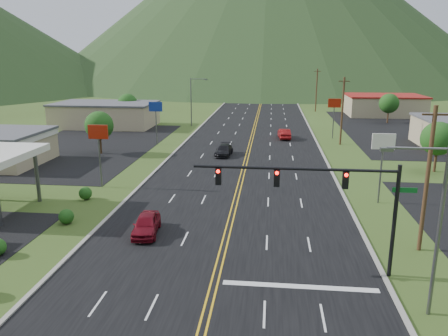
# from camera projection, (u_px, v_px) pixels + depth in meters

# --- Properties ---
(traffic_signal) EXTENTS (13.10, 0.43, 7.00)m
(traffic_signal) POSITION_uv_depth(u_px,v_px,m) (327.00, 190.00, 25.80)
(traffic_signal) COLOR black
(traffic_signal) RESTS_ON ground
(streetlight_east) EXTENTS (3.28, 0.25, 9.00)m
(streetlight_east) POSITION_uv_depth(u_px,v_px,m) (434.00, 221.00, 21.50)
(streetlight_east) COLOR #59595E
(streetlight_east) RESTS_ON ground
(streetlight_west) EXTENTS (3.28, 0.25, 9.00)m
(streetlight_west) POSITION_uv_depth(u_px,v_px,m) (193.00, 99.00, 81.64)
(streetlight_west) COLOR #59595E
(streetlight_west) RESTS_ON ground
(building_west_far) EXTENTS (18.40, 11.40, 4.50)m
(building_west_far) POSITION_uv_depth(u_px,v_px,m) (106.00, 114.00, 82.17)
(building_west_far) COLOR tan
(building_west_far) RESTS_ON ground
(building_east_far) EXTENTS (16.40, 12.40, 4.50)m
(building_east_far) POSITION_uv_depth(u_px,v_px,m) (384.00, 105.00, 97.45)
(building_east_far) COLOR tan
(building_east_far) RESTS_ON ground
(pole_sign_west_a) EXTENTS (2.00, 0.18, 6.40)m
(pole_sign_west_a) POSITION_uv_depth(u_px,v_px,m) (98.00, 138.00, 43.43)
(pole_sign_west_a) COLOR #59595E
(pole_sign_west_a) RESTS_ON ground
(pole_sign_west_b) EXTENTS (2.00, 0.18, 6.40)m
(pole_sign_west_b) POSITION_uv_depth(u_px,v_px,m) (156.00, 111.00, 64.60)
(pole_sign_west_b) COLOR #59595E
(pole_sign_west_b) RESTS_ON ground
(pole_sign_east_a) EXTENTS (2.00, 0.18, 6.40)m
(pole_sign_east_a) POSITION_uv_depth(u_px,v_px,m) (383.00, 149.00, 38.66)
(pole_sign_east_a) COLOR #59595E
(pole_sign_east_a) RESTS_ON ground
(pole_sign_east_b) EXTENTS (2.00, 0.18, 6.40)m
(pole_sign_east_b) POSITION_uv_depth(u_px,v_px,m) (334.00, 107.00, 69.45)
(pole_sign_east_b) COLOR #59595E
(pole_sign_east_b) RESTS_ON ground
(tree_west_a) EXTENTS (3.84, 3.84, 5.82)m
(tree_west_a) POSITION_uv_depth(u_px,v_px,m) (99.00, 125.00, 58.78)
(tree_west_a) COLOR #382314
(tree_west_a) RESTS_ON ground
(tree_west_b) EXTENTS (3.84, 3.84, 5.82)m
(tree_west_b) POSITION_uv_depth(u_px,v_px,m) (128.00, 104.00, 85.29)
(tree_west_b) COLOR #382314
(tree_west_b) RESTS_ON ground
(tree_east_a) EXTENTS (3.84, 3.84, 5.82)m
(tree_east_a) POSITION_uv_depth(u_px,v_px,m) (438.00, 139.00, 49.55)
(tree_east_a) COLOR #382314
(tree_east_a) RESTS_ON ground
(tree_east_b) EXTENTS (3.84, 3.84, 5.82)m
(tree_east_b) POSITION_uv_depth(u_px,v_px,m) (389.00, 103.00, 85.70)
(tree_east_b) COLOR #382314
(tree_east_b) RESTS_ON ground
(utility_pole_a) EXTENTS (1.60, 0.28, 10.00)m
(utility_pole_a) POSITION_uv_depth(u_px,v_px,m) (427.00, 179.00, 28.97)
(utility_pole_a) COLOR #382314
(utility_pole_a) RESTS_ON ground
(utility_pole_b) EXTENTS (1.60, 0.28, 10.00)m
(utility_pole_b) POSITION_uv_depth(u_px,v_px,m) (342.00, 111.00, 64.57)
(utility_pole_b) COLOR #382314
(utility_pole_b) RESTS_ON ground
(utility_pole_c) EXTENTS (1.60, 0.28, 10.00)m
(utility_pole_c) POSITION_uv_depth(u_px,v_px,m) (316.00, 90.00, 103.06)
(utility_pole_c) COLOR #382314
(utility_pole_c) RESTS_ON ground
(utility_pole_d) EXTENTS (1.60, 0.28, 10.00)m
(utility_pole_d) POSITION_uv_depth(u_px,v_px,m) (305.00, 80.00, 141.55)
(utility_pole_d) COLOR #382314
(utility_pole_d) RESTS_ON ground
(car_red_near) EXTENTS (2.27, 4.60, 1.51)m
(car_red_near) POSITION_uv_depth(u_px,v_px,m) (146.00, 225.00, 32.71)
(car_red_near) COLOR maroon
(car_red_near) RESTS_ON ground
(car_dark_mid) EXTENTS (2.26, 4.89, 1.38)m
(car_dark_mid) POSITION_uv_depth(u_px,v_px,m) (224.00, 151.00, 58.37)
(car_dark_mid) COLOR black
(car_dark_mid) RESTS_ON ground
(car_red_far) EXTENTS (2.11, 4.95, 1.59)m
(car_red_far) POSITION_uv_depth(u_px,v_px,m) (284.00, 134.00, 70.17)
(car_red_far) COLOR maroon
(car_red_far) RESTS_ON ground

